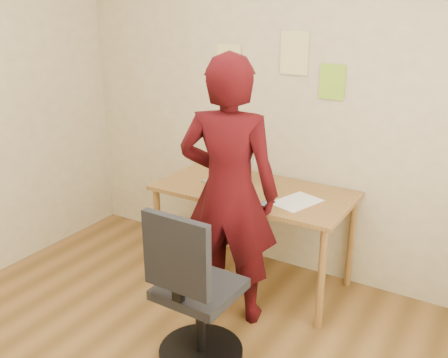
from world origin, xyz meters
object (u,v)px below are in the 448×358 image
Objects in this scene: desk at (253,200)px; person at (229,193)px; phone at (266,204)px; office_chair at (193,299)px; laptop at (230,176)px.

person reaches higher than desk.
office_chair is (-0.07, -0.76, -0.33)m from phone.
phone is at bearing -13.43° from laptop.
phone is at bearing 85.96° from office_chair.
office_chair reaches higher than desk.
person reaches higher than office_chair.
person is (0.28, -0.48, 0.08)m from laptop.
phone reaches higher than desk.
laptop is at bearing 172.66° from desk.
phone is 0.08× the size of person.
laptop is 0.36× the size of office_chair.
person is at bearing 99.54° from office_chair.
office_chair reaches higher than laptop.
office_chair is 0.69m from person.
phone is 0.83m from office_chair.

